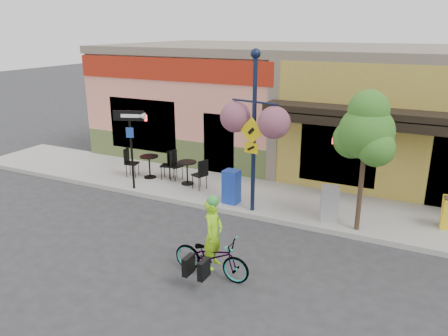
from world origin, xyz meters
name	(u,v)px	position (x,y,z in m)	size (l,w,h in m)	color
ground	(261,229)	(0.00, 0.00, 0.00)	(90.00, 90.00, 0.00)	#2D2D30
sidewalk	(285,201)	(0.00, 2.00, 0.07)	(24.00, 3.00, 0.15)	#9E9B93
curb	(269,219)	(0.00, 0.55, 0.07)	(24.00, 0.12, 0.15)	#A8A59E
building	(331,104)	(0.00, 7.50, 2.25)	(18.20, 8.20, 4.50)	#EB8D74
bicycle	(211,256)	(-0.15, -2.62, 0.47)	(0.63, 1.79, 0.94)	maroon
cyclist_rider	(213,244)	(-0.10, -2.62, 0.77)	(0.56, 0.37, 1.54)	#93E117
lamp_post	(254,134)	(-0.60, 0.79, 2.42)	(1.45, 0.58, 4.54)	#111B37
one_way_sign	(132,150)	(-4.78, 0.74, 1.44)	(0.99, 0.22, 2.59)	black
cafe_set_left	(149,164)	(-4.93, 1.85, 0.66)	(1.71, 0.86, 1.03)	black
cafe_set_right	(187,169)	(-3.41, 1.87, 0.66)	(1.70, 0.85, 1.02)	black
newspaper_box_blue	(231,187)	(-1.38, 1.03, 0.66)	(0.46, 0.41, 1.02)	#1C3DAA
newspaper_box_grey	(329,204)	(1.54, 1.08, 0.63)	(0.45, 0.40, 0.96)	#9F9F9F
street_tree	(363,162)	(2.34, 0.83, 1.99)	(1.44, 1.44, 3.69)	#3D7A26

